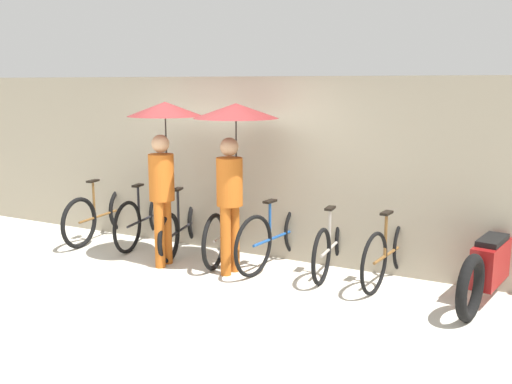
% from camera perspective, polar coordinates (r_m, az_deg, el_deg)
% --- Properties ---
extents(ground_plane, '(30.00, 30.00, 0.00)m').
position_cam_1_polar(ground_plane, '(6.69, -8.57, -9.61)').
color(ground_plane, beige).
extents(back_wall, '(13.43, 0.12, 2.41)m').
position_cam_1_polar(back_wall, '(7.79, -1.53, 2.59)').
color(back_wall, gray).
rests_on(back_wall, ground).
extents(parked_bicycle_0, '(0.44, 1.80, 1.00)m').
position_cam_1_polar(parked_bicycle_0, '(8.88, -15.06, -2.14)').
color(parked_bicycle_0, black).
rests_on(parked_bicycle_0, ground).
extents(parked_bicycle_1, '(0.47, 1.73, 0.99)m').
position_cam_1_polar(parked_bicycle_1, '(8.50, -11.00, -2.54)').
color(parked_bicycle_1, black).
rests_on(parked_bicycle_1, ground).
extents(parked_bicycle_2, '(0.56, 1.69, 1.02)m').
position_cam_1_polar(parked_bicycle_2, '(8.04, -7.23, -3.44)').
color(parked_bicycle_2, black).
rests_on(parked_bicycle_2, ground).
extents(parked_bicycle_3, '(0.46, 1.73, 1.10)m').
position_cam_1_polar(parked_bicycle_3, '(7.66, -2.75, -3.86)').
color(parked_bicycle_3, black).
rests_on(parked_bicycle_3, ground).
extents(parked_bicycle_4, '(0.45, 1.85, 1.06)m').
position_cam_1_polar(parked_bicycle_4, '(7.35, 2.25, -4.32)').
color(parked_bicycle_4, black).
rests_on(parked_bicycle_4, ground).
extents(parked_bicycle_5, '(0.44, 1.65, 1.11)m').
position_cam_1_polar(parked_bicycle_5, '(7.16, 7.72, -5.16)').
color(parked_bicycle_5, black).
rests_on(parked_bicycle_5, ground).
extents(parked_bicycle_6, '(0.44, 1.67, 1.09)m').
position_cam_1_polar(parked_bicycle_6, '(6.92, 13.29, -5.76)').
color(parked_bicycle_6, black).
rests_on(parked_bicycle_6, ground).
extents(pedestrian_leading, '(0.96, 0.96, 2.09)m').
position_cam_1_polar(pedestrian_leading, '(7.28, -9.20, 5.17)').
color(pedestrian_leading, '#B25619').
rests_on(pedestrian_leading, ground).
extents(pedestrian_center, '(1.03, 1.03, 2.09)m').
position_cam_1_polar(pedestrian_center, '(6.88, -2.24, 5.24)').
color(pedestrian_center, '#B25619').
rests_on(pedestrian_center, ground).
extents(motorcycle, '(0.64, 2.06, 0.91)m').
position_cam_1_polar(motorcycle, '(6.69, 22.40, -6.79)').
color(motorcycle, black).
rests_on(motorcycle, ground).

